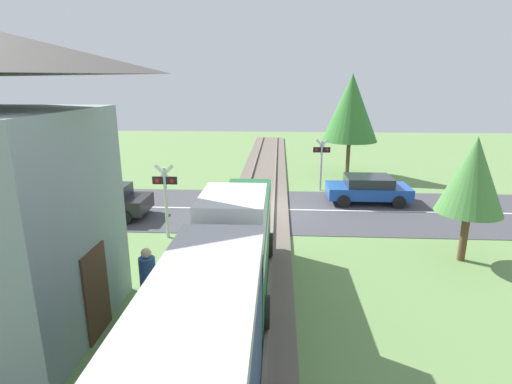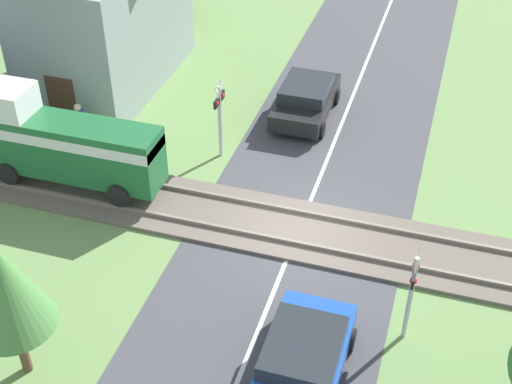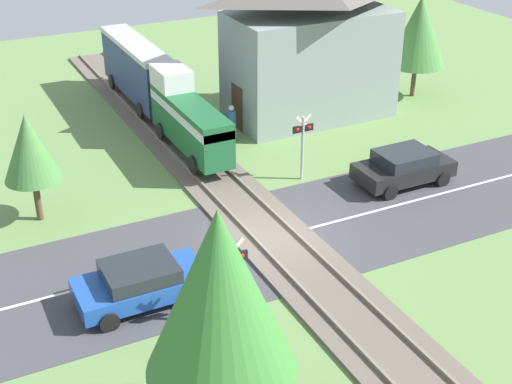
{
  "view_description": "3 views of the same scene",
  "coord_description": "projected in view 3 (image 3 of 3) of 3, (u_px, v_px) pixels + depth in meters",
  "views": [
    {
      "loc": [
        -0.94,
        17.45,
        5.64
      ],
      "look_at": [
        0.0,
        1.34,
        1.2
      ],
      "focal_mm": 28.0,
      "sensor_mm": 36.0,
      "label": 1
    },
    {
      "loc": [
        -16.05,
        -3.63,
        13.97
      ],
      "look_at": [
        0.0,
        1.34,
        1.2
      ],
      "focal_mm": 50.0,
      "sensor_mm": 36.0,
      "label": 2
    },
    {
      "loc": [
        -10.02,
        -18.71,
        12.95
      ],
      "look_at": [
        0.0,
        1.34,
        1.2
      ],
      "focal_mm": 50.0,
      "sensor_mm": 36.0,
      "label": 3
    }
  ],
  "objects": [
    {
      "name": "station_building",
      "position": [
        310.0,
        45.0,
        33.53
      ],
      "size": [
        8.26,
        4.48,
        7.2
      ],
      "color": "gray",
      "rests_on": "ground_plane"
    },
    {
      "name": "ground_plane",
      "position": [
        273.0,
        238.0,
        24.8
      ],
      "size": [
        60.0,
        60.0,
        0.0
      ],
      "primitive_type": "plane",
      "color": "#66894C"
    },
    {
      "name": "train",
      "position": [
        158.0,
        88.0,
        33.11
      ],
      "size": [
        1.58,
        13.89,
        3.18
      ],
      "color": "#1E6033",
      "rests_on": "track_bed"
    },
    {
      "name": "tree_beyond_track",
      "position": [
        220.0,
        294.0,
        14.88
      ],
      "size": [
        3.37,
        3.37,
        6.18
      ],
      "color": "brown",
      "rests_on": "ground_plane"
    },
    {
      "name": "tree_roadside_hedge",
      "position": [
        29.0,
        148.0,
        24.69
      ],
      "size": [
        2.02,
        2.02,
        4.08
      ],
      "color": "brown",
      "rests_on": "ground_plane"
    },
    {
      "name": "crossing_signal_east_approach",
      "position": [
        303.0,
        138.0,
        28.07
      ],
      "size": [
        0.9,
        0.18,
        2.8
      ],
      "color": "#B7B7B7",
      "rests_on": "ground_plane"
    },
    {
      "name": "road_surface",
      "position": [
        273.0,
        238.0,
        24.8
      ],
      "size": [
        48.0,
        6.4,
        0.02
      ],
      "color": "#424247",
      "rests_on": "ground_plane"
    },
    {
      "name": "tree_by_station",
      "position": [
        419.0,
        31.0,
        36.01
      ],
      "size": [
        2.95,
        2.95,
        5.23
      ],
      "color": "brown",
      "rests_on": "ground_plane"
    },
    {
      "name": "crossing_signal_west_approach",
      "position": [
        233.0,
        270.0,
        19.85
      ],
      "size": [
        0.9,
        0.18,
        2.8
      ],
      "color": "#B7B7B7",
      "rests_on": "ground_plane"
    },
    {
      "name": "car_far_side",
      "position": [
        404.0,
        167.0,
        28.21
      ],
      "size": [
        3.92,
        2.01,
        1.4
      ],
      "color": "black",
      "rests_on": "ground_plane"
    },
    {
      "name": "pedestrian_by_station",
      "position": [
        232.0,
        124.0,
        32.07
      ],
      "size": [
        0.41,
        0.41,
        1.67
      ],
      "color": "#2D4C8E",
      "rests_on": "ground_plane"
    },
    {
      "name": "car_near_crossing",
      "position": [
        140.0,
        282.0,
        21.25
      ],
      "size": [
        3.89,
        2.06,
        1.3
      ],
      "color": "#1E4CA8",
      "rests_on": "ground_plane"
    },
    {
      "name": "track_bed",
      "position": [
        273.0,
        237.0,
        24.77
      ],
      "size": [
        2.8,
        48.0,
        0.24
      ],
      "color": "#665B51",
      "rests_on": "ground_plane"
    }
  ]
}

